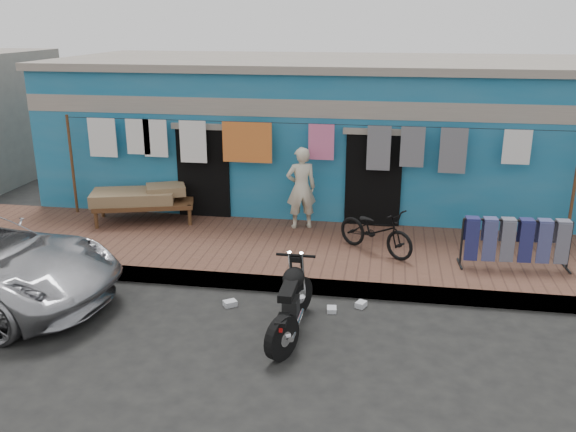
# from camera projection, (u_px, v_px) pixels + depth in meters

# --- Properties ---
(ground) EXTENTS (80.00, 80.00, 0.00)m
(ground) POSITION_uv_depth(u_px,v_px,m) (264.00, 338.00, 8.46)
(ground) COLOR black
(ground) RESTS_ON ground
(sidewalk) EXTENTS (28.00, 3.00, 0.25)m
(sidewalk) POSITION_uv_depth(u_px,v_px,m) (297.00, 252.00, 11.23)
(sidewalk) COLOR brown
(sidewalk) RESTS_ON ground
(curb) EXTENTS (28.00, 0.10, 0.25)m
(curb) POSITION_uv_depth(u_px,v_px,m) (283.00, 284.00, 9.87)
(curb) COLOR gray
(curb) RESTS_ON ground
(building) EXTENTS (12.20, 5.20, 3.36)m
(building) POSITION_uv_depth(u_px,v_px,m) (323.00, 131.00, 14.49)
(building) COLOR #166593
(building) RESTS_ON ground
(clothesline) EXTENTS (10.06, 0.06, 2.10)m
(clothesline) POSITION_uv_depth(u_px,v_px,m) (280.00, 147.00, 11.97)
(clothesline) COLOR brown
(clothesline) RESTS_ON sidewalk
(seated_person) EXTENTS (0.68, 0.56, 1.63)m
(seated_person) POSITION_uv_depth(u_px,v_px,m) (301.00, 188.00, 11.95)
(seated_person) COLOR beige
(seated_person) RESTS_ON sidewalk
(bicycle) EXTENTS (1.59, 1.35, 1.01)m
(bicycle) POSITION_uv_depth(u_px,v_px,m) (376.00, 225.00, 10.75)
(bicycle) COLOR black
(bicycle) RESTS_ON sidewalk
(motorcycle) EXTENTS (0.59, 1.62, 1.04)m
(motorcycle) POSITION_uv_depth(u_px,v_px,m) (290.00, 301.00, 8.40)
(motorcycle) COLOR black
(motorcycle) RESTS_ON ground
(charpoy) EXTENTS (2.60, 2.09, 0.70)m
(charpoy) POSITION_uv_depth(u_px,v_px,m) (145.00, 204.00, 12.48)
(charpoy) COLOR brown
(charpoy) RESTS_ON sidewalk
(jeans_rack) EXTENTS (1.88, 0.59, 0.88)m
(jeans_rack) POSITION_uv_depth(u_px,v_px,m) (515.00, 242.00, 10.11)
(jeans_rack) COLOR black
(jeans_rack) RESTS_ON sidewalk
(litter_a) EXTENTS (0.24, 0.23, 0.09)m
(litter_a) POSITION_uv_depth(u_px,v_px,m) (230.00, 303.00, 9.41)
(litter_a) COLOR silver
(litter_a) RESTS_ON ground
(litter_b) EXTENTS (0.19, 0.21, 0.09)m
(litter_b) POSITION_uv_depth(u_px,v_px,m) (361.00, 304.00, 9.37)
(litter_b) COLOR silver
(litter_b) RESTS_ON ground
(litter_c) EXTENTS (0.16, 0.19, 0.07)m
(litter_c) POSITION_uv_depth(u_px,v_px,m) (332.00, 309.00, 9.22)
(litter_c) COLOR silver
(litter_c) RESTS_ON ground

